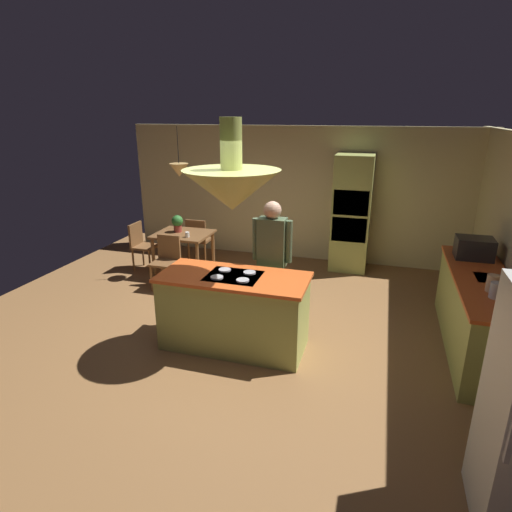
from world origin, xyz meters
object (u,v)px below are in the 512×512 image
object	(u,v)px
potted_plant_on_table	(177,223)
kitchen_island	(234,311)
chair_facing_island	(167,258)
chair_by_back_wall	(198,238)
oven_tower	(351,214)
cup_on_table	(187,235)
dining_table	(183,239)
chair_at_corner	(141,243)
canister_sugar	(492,283)
microwave_on_counter	(474,248)
canister_flour	(496,290)
person_at_island	(272,256)

from	to	relation	value
potted_plant_on_table	kitchen_island	bearing A→B (deg)	-49.79
kitchen_island	chair_facing_island	bearing A→B (deg)	139.12
chair_facing_island	chair_by_back_wall	world-z (taller)	same
oven_tower	cup_on_table	distance (m)	2.95
dining_table	chair_at_corner	size ratio (longest dim) A/B	1.10
chair_at_corner	canister_sugar	bearing A→B (deg)	-107.75
chair_by_back_wall	microwave_on_counter	bearing A→B (deg)	165.20
canister_flour	chair_at_corner	bearing A→B (deg)	160.54
potted_plant_on_table	microwave_on_counter	world-z (taller)	microwave_on_counter
person_at_island	chair_by_back_wall	xyz separation A→B (m)	(-1.99, 2.05, -0.49)
chair_at_corner	kitchen_island	bearing A→B (deg)	-129.39
chair_by_back_wall	potted_plant_on_table	distance (m)	0.72
canister_flour	person_at_island	bearing A→B (deg)	169.16
chair_at_corner	potted_plant_on_table	distance (m)	0.85
dining_table	person_at_island	bearing A→B (deg)	-35.45
chair_facing_island	cup_on_table	distance (m)	0.55
person_at_island	canister_flour	world-z (taller)	person_at_island
kitchen_island	microwave_on_counter	distance (m)	3.28
chair_by_back_wall	oven_tower	bearing A→B (deg)	-169.58
cup_on_table	canister_sugar	distance (m)	4.62
kitchen_island	canister_sugar	xyz separation A→B (m)	(2.84, 0.37, 0.56)
kitchen_island	canister_sugar	distance (m)	2.92
person_at_island	chair_facing_island	distance (m)	2.20
oven_tower	canister_flour	xyz separation A→B (m)	(1.74, -3.05, -0.02)
kitchen_island	person_at_island	xyz separation A→B (m)	(0.29, 0.68, 0.52)
chair_at_corner	microwave_on_counter	bearing A→B (deg)	-96.04
dining_table	microwave_on_counter	size ratio (longest dim) A/B	2.08
kitchen_island	chair_by_back_wall	distance (m)	3.21
chair_by_back_wall	potted_plant_on_table	size ratio (longest dim) A/B	2.90
dining_table	chair_at_corner	bearing A→B (deg)	-180.00
oven_tower	cup_on_table	bearing A→B (deg)	-152.75
potted_plant_on_table	canister_sugar	xyz separation A→B (m)	(4.67, -1.79, 0.10)
person_at_island	chair_facing_island	xyz separation A→B (m)	(-1.99, 0.79, -0.49)
person_at_island	canister_flour	distance (m)	2.59
chair_by_back_wall	chair_at_corner	world-z (taller)	same
kitchen_island	dining_table	size ratio (longest dim) A/B	1.88
chair_facing_island	cup_on_table	bearing A→B (deg)	66.41
chair_at_corner	oven_tower	bearing A→B (deg)	-72.64
kitchen_island	chair_facing_island	distance (m)	2.25
chair_by_back_wall	dining_table	bearing A→B (deg)	90.00
oven_tower	potted_plant_on_table	xyz separation A→B (m)	(-2.93, -1.08, -0.12)
chair_facing_island	canister_flour	size ratio (longest dim) A/B	5.05
chair_by_back_wall	microwave_on_counter	world-z (taller)	microwave_on_counter
kitchen_island	person_at_island	size ratio (longest dim) A/B	1.04
chair_facing_island	canister_sugar	distance (m)	4.70
chair_at_corner	cup_on_table	world-z (taller)	chair_at_corner
chair_facing_island	chair_by_back_wall	size ratio (longest dim) A/B	1.00
chair_facing_island	microwave_on_counter	distance (m)	4.58
oven_tower	person_at_island	world-z (taller)	oven_tower
chair_facing_island	canister_flour	xyz separation A→B (m)	(4.54, -1.28, 0.52)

